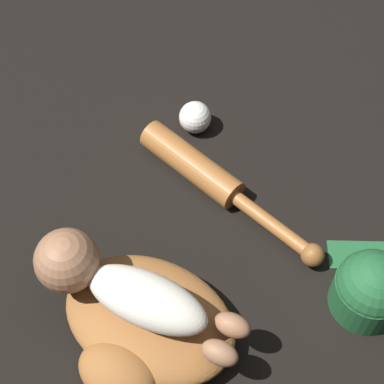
# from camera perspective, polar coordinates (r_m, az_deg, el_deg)

# --- Properties ---
(ground_plane) EXTENTS (6.00, 6.00, 0.00)m
(ground_plane) POSITION_cam_1_polar(r_m,az_deg,el_deg) (1.20, -5.59, -9.43)
(ground_plane) COLOR black
(baseball_glove) EXTENTS (0.33, 0.29, 0.08)m
(baseball_glove) POSITION_cam_1_polar(r_m,az_deg,el_deg) (1.13, -4.25, -11.89)
(baseball_glove) COLOR #935B2D
(baseball_glove) RESTS_ON ground
(baby_figure) EXTENTS (0.38, 0.12, 0.11)m
(baby_figure) POSITION_cam_1_polar(r_m,az_deg,el_deg) (1.07, -6.73, -8.19)
(baby_figure) COLOR silver
(baby_figure) RESTS_ON baseball_glove
(baseball_bat) EXTENTS (0.43, 0.21, 0.06)m
(baseball_bat) POSITION_cam_1_polar(r_m,az_deg,el_deg) (1.29, 1.54, 1.29)
(baseball_bat) COLOR #9E602D
(baseball_bat) RESTS_ON ground
(baseball) EXTENTS (0.07, 0.07, 0.07)m
(baseball) POSITION_cam_1_polar(r_m,az_deg,el_deg) (1.38, 0.28, 6.65)
(baseball) COLOR white
(baseball) RESTS_ON ground
(baseball_cap) EXTENTS (0.16, 0.20, 0.13)m
(baseball_cap) POSITION_cam_1_polar(r_m,az_deg,el_deg) (1.18, 15.56, -8.25)
(baseball_cap) COLOR #1E562D
(baseball_cap) RESTS_ON ground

